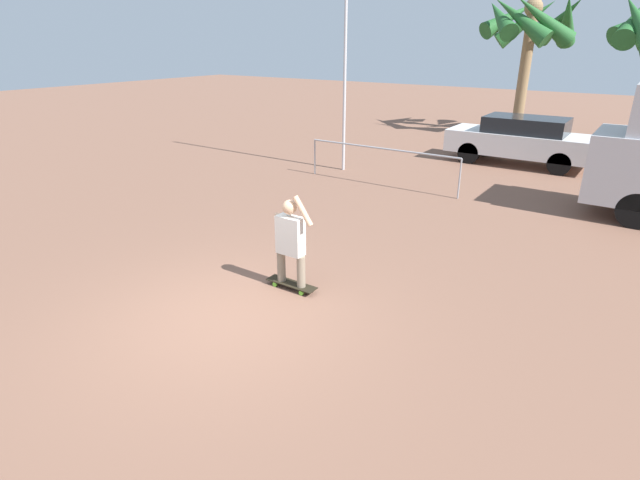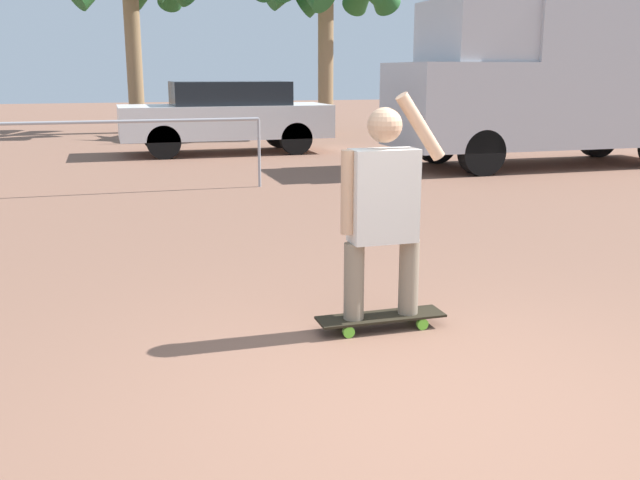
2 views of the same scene
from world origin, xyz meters
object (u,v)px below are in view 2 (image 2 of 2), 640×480
object	(u,v)px
skateboard	(381,318)
parked_car_white	(226,115)
camper_van	(556,79)
person_skateboarder	(383,202)

from	to	relation	value
skateboard	parked_car_white	size ratio (longest dim) A/B	0.20
camper_van	parked_car_white	distance (m)	6.86
camper_van	skateboard	bearing A→B (deg)	-130.77
parked_car_white	skateboard	bearing A→B (deg)	-94.01
camper_van	parked_car_white	bearing A→B (deg)	145.85
skateboard	camper_van	xyz separation A→B (m)	(6.43, 7.46, 1.55)
person_skateboarder	parked_car_white	size ratio (longest dim) A/B	0.34
person_skateboarder	camper_van	size ratio (longest dim) A/B	0.26
person_skateboarder	camper_van	world-z (taller)	camper_van
parked_car_white	person_skateboarder	bearing A→B (deg)	-94.01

